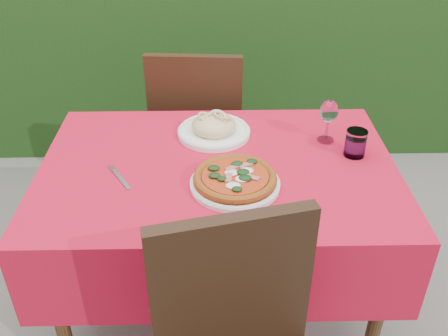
{
  "coord_description": "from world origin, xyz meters",
  "views": [
    {
      "loc": [
        -0.01,
        -1.48,
        1.7
      ],
      "look_at": [
        0.02,
        -0.05,
        0.77
      ],
      "focal_mm": 40.0,
      "sensor_mm": 36.0,
      "label": 1
    }
  ],
  "objects_px": {
    "pasta_plate": "(214,128)",
    "pizza_plate": "(235,180)",
    "water_glass": "(355,144)",
    "chair_far": "(198,127)",
    "wine_glass": "(329,113)",
    "fork": "(121,179)"
  },
  "relations": [
    {
      "from": "chair_far",
      "to": "pizza_plate",
      "type": "height_order",
      "value": "chair_far"
    },
    {
      "from": "pizza_plate",
      "to": "wine_glass",
      "type": "relative_size",
      "value": 1.89
    },
    {
      "from": "chair_far",
      "to": "water_glass",
      "type": "xyz_separation_m",
      "value": [
        0.59,
        -0.61,
        0.25
      ]
    },
    {
      "from": "pasta_plate",
      "to": "water_glass",
      "type": "bearing_deg",
      "value": -17.71
    },
    {
      "from": "pasta_plate",
      "to": "water_glass",
      "type": "height_order",
      "value": "water_glass"
    },
    {
      "from": "fork",
      "to": "wine_glass",
      "type": "bearing_deg",
      "value": -12.9
    },
    {
      "from": "wine_glass",
      "to": "fork",
      "type": "relative_size",
      "value": 0.91
    },
    {
      "from": "pizza_plate",
      "to": "pasta_plate",
      "type": "distance_m",
      "value": 0.36
    },
    {
      "from": "pizza_plate",
      "to": "fork",
      "type": "xyz_separation_m",
      "value": [
        -0.38,
        0.04,
        -0.02
      ]
    },
    {
      "from": "water_glass",
      "to": "fork",
      "type": "distance_m",
      "value": 0.84
    },
    {
      "from": "water_glass",
      "to": "wine_glass",
      "type": "distance_m",
      "value": 0.15
    },
    {
      "from": "chair_far",
      "to": "wine_glass",
      "type": "height_order",
      "value": "chair_far"
    },
    {
      "from": "chair_far",
      "to": "water_glass",
      "type": "distance_m",
      "value": 0.88
    },
    {
      "from": "wine_glass",
      "to": "chair_far",
      "type": "bearing_deg",
      "value": 135.38
    },
    {
      "from": "pasta_plate",
      "to": "wine_glass",
      "type": "xyz_separation_m",
      "value": [
        0.43,
        -0.06,
        0.09
      ]
    },
    {
      "from": "pasta_plate",
      "to": "water_glass",
      "type": "xyz_separation_m",
      "value": [
        0.51,
        -0.16,
        0.02
      ]
    },
    {
      "from": "water_glass",
      "to": "fork",
      "type": "bearing_deg",
      "value": -170.06
    },
    {
      "from": "water_glass",
      "to": "wine_glass",
      "type": "bearing_deg",
      "value": 128.01
    },
    {
      "from": "pasta_plate",
      "to": "wine_glass",
      "type": "relative_size",
      "value": 1.66
    },
    {
      "from": "pasta_plate",
      "to": "wine_glass",
      "type": "height_order",
      "value": "wine_glass"
    },
    {
      "from": "pasta_plate",
      "to": "pizza_plate",
      "type": "bearing_deg",
      "value": -78.99
    },
    {
      "from": "chair_far",
      "to": "pasta_plate",
      "type": "height_order",
      "value": "chair_far"
    }
  ]
}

